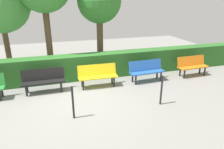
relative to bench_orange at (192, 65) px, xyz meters
name	(u,v)px	position (x,y,z in m)	size (l,w,h in m)	color
ground_plane	(78,95)	(5.15, 0.53, -0.48)	(19.59, 19.59, 0.00)	gray
bench_orange	(192,65)	(0.00, 0.00, 0.00)	(1.39, 0.51, 0.86)	orange
bench_blue	(146,70)	(2.23, 0.00, 0.00)	(1.48, 0.54, 0.86)	blue
bench_yellow	(98,75)	(4.28, -0.04, 0.00)	(1.51, 0.50, 0.86)	yellow
bench_black	(43,80)	(6.28, -0.14, 0.00)	(1.51, 0.47, 0.86)	black
hedge_row	(94,66)	(4.21, -1.05, 0.05)	(15.59, 0.64, 1.05)	#2D6B28
tree_near	(99,2)	(3.60, -2.34, 2.61)	(2.01, 2.01, 4.14)	brown
railing_post_mid	(161,90)	(2.65, 1.97, 0.02)	(0.06, 0.06, 1.00)	black
railing_post_far	(73,103)	(5.46, 1.97, 0.02)	(0.06, 0.06, 1.00)	black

